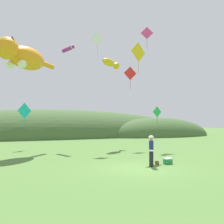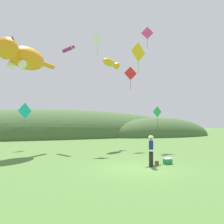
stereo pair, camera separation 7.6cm
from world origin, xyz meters
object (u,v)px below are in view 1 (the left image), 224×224
kite_tube_streamer (68,49)px  kite_diamond_green (157,112)px  kite_spool (157,163)px  kite_diamond_pink (147,33)px  kite_diamond_teal (24,111)px  kite_diamond_red (130,73)px  kite_diamond_white (97,39)px  picnic_cooler (168,161)px  kite_fish_windsock (110,63)px  festival_attendant (151,150)px  kite_diamond_gold (138,52)px  kite_giant_cat (23,57)px

kite_tube_streamer → kite_diamond_green: (6.16, -6.05, -6.25)m
kite_spool → kite_diamond_pink: kite_diamond_pink is taller
kite_diamond_teal → kite_diamond_pink: (11.88, -1.94, 8.22)m
kite_diamond_green → kite_diamond_red: 5.48m
kite_diamond_teal → kite_diamond_pink: 14.57m
kite_spool → kite_diamond_white: (-0.75, 8.81, 10.06)m
kite_spool → kite_diamond_red: size_ratio=0.11×
kite_diamond_red → kite_diamond_pink: bearing=19.0°
picnic_cooler → kite_diamond_teal: kite_diamond_teal is taller
kite_spool → kite_fish_windsock: bearing=83.5°
kite_diamond_green → kite_diamond_pink: size_ratio=0.84×
kite_diamond_teal → festival_attendant: bearing=-62.3°
kite_diamond_pink → kite_diamond_teal: bearing=170.7°
kite_fish_windsock → kite_diamond_red: (1.40, -1.74, -1.29)m
festival_attendant → kite_diamond_teal: kite_diamond_teal is taller
kite_diamond_white → kite_diamond_pink: bearing=7.9°
picnic_cooler → kite_diamond_gold: (-0.02, 3.65, 7.59)m
kite_diamond_teal → kite_diamond_red: (9.51, -2.75, 3.68)m
kite_giant_cat → kite_diamond_red: bearing=4.7°
kite_diamond_gold → picnic_cooler: bearing=-89.6°
festival_attendant → kite_spool: 1.12m
festival_attendant → kite_diamond_teal: size_ratio=0.74×
picnic_cooler → kite_diamond_green: size_ratio=0.28×
kite_diamond_red → kite_diamond_white: 4.50m
kite_spool → kite_fish_windsock: size_ratio=0.09×
picnic_cooler → kite_fish_windsock: bearing=87.5°
kite_fish_windsock → kite_diamond_white: bearing=-138.6°
kite_diamond_red → kite_diamond_white: size_ratio=1.00×
festival_attendant → kite_diamond_red: bearing=70.6°
kite_diamond_teal → kite_diamond_pink: size_ratio=1.10×
kite_giant_cat → kite_diamond_green: kite_giant_cat is taller
kite_diamond_teal → kite_diamond_green: kite_diamond_teal is taller
kite_diamond_gold → festival_attendant: bearing=-108.6°
kite_tube_streamer → kite_diamond_white: (2.23, -2.18, 0.60)m
kite_diamond_red → kite_diamond_gold: kite_diamond_gold is taller
picnic_cooler → kite_diamond_red: bearing=78.1°
kite_giant_cat → kite_tube_streamer: 5.54m
festival_attendant → kite_diamond_pink: bearing=60.7°
kite_fish_windsock → kite_diamond_green: kite_fish_windsock is taller
kite_diamond_teal → kite_diamond_gold: (7.63, -7.91, 4.25)m
kite_diamond_gold → kite_diamond_white: size_ratio=1.09×
picnic_cooler → kite_diamond_green: 6.36m
kite_diamond_green → kite_diamond_red: kite_diamond_red is taller
kite_fish_windsock → kite_diamond_teal: 9.56m
kite_spool → kite_diamond_teal: kite_diamond_teal is taller
kite_giant_cat → kite_diamond_white: 6.99m
kite_diamond_green → kite_diamond_gold: 5.23m
kite_diamond_teal → kite_diamond_red: kite_diamond_red is taller
kite_diamond_teal → kite_diamond_white: size_ratio=1.08×
kite_spool → kite_diamond_gold: kite_diamond_gold is taller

